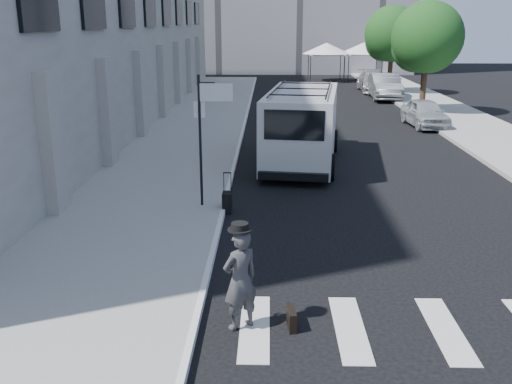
{
  "coord_description": "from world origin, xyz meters",
  "views": [
    {
      "loc": [
        -0.78,
        -11.56,
        4.97
      ],
      "look_at": [
        -1.07,
        0.62,
        1.3
      ],
      "focal_mm": 40.0,
      "sensor_mm": 36.0,
      "label": 1
    }
  ],
  "objects_px": {
    "briefcase": "(292,319)",
    "cargo_van": "(302,126)",
    "businessman": "(240,280)",
    "parked_car_b": "(385,86)",
    "parked_car_a": "(425,113)",
    "parked_car_c": "(374,81)",
    "suitcase": "(227,202)"
  },
  "relations": [
    {
      "from": "briefcase",
      "to": "cargo_van",
      "type": "xyz_separation_m",
      "value": [
        0.79,
        11.79,
        1.17
      ]
    },
    {
      "from": "businessman",
      "to": "parked_car_b",
      "type": "xyz_separation_m",
      "value": [
        8.04,
        29.5,
        -0.05
      ]
    },
    {
      "from": "parked_car_a",
      "to": "parked_car_c",
      "type": "distance_m",
      "value": 14.3
    },
    {
      "from": "businessman",
      "to": "parked_car_c",
      "type": "distance_m",
      "value": 34.51
    },
    {
      "from": "businessman",
      "to": "cargo_van",
      "type": "relative_size",
      "value": 0.24
    },
    {
      "from": "suitcase",
      "to": "briefcase",
      "type": "bearing_deg",
      "value": -75.08
    },
    {
      "from": "briefcase",
      "to": "parked_car_c",
      "type": "relative_size",
      "value": 0.09
    },
    {
      "from": "briefcase",
      "to": "parked_car_a",
      "type": "height_order",
      "value": "parked_car_a"
    },
    {
      "from": "briefcase",
      "to": "cargo_van",
      "type": "bearing_deg",
      "value": 80.32
    },
    {
      "from": "cargo_van",
      "to": "suitcase",
      "type": "bearing_deg",
      "value": -104.25
    },
    {
      "from": "businessman",
      "to": "parked_car_c",
      "type": "bearing_deg",
      "value": -138.57
    },
    {
      "from": "businessman",
      "to": "briefcase",
      "type": "relative_size",
      "value": 3.98
    },
    {
      "from": "suitcase",
      "to": "parked_car_c",
      "type": "xyz_separation_m",
      "value": [
        8.7,
        27.56,
        0.45
      ]
    },
    {
      "from": "businessman",
      "to": "parked_car_c",
      "type": "relative_size",
      "value": 0.34
    },
    {
      "from": "parked_car_b",
      "to": "briefcase",
      "type": "bearing_deg",
      "value": -101.28
    },
    {
      "from": "briefcase",
      "to": "parked_car_c",
      "type": "distance_m",
      "value": 34.33
    },
    {
      "from": "businessman",
      "to": "parked_car_a",
      "type": "height_order",
      "value": "businessman"
    },
    {
      "from": "briefcase",
      "to": "suitcase",
      "type": "bearing_deg",
      "value": 98.35
    },
    {
      "from": "suitcase",
      "to": "cargo_van",
      "type": "xyz_separation_m",
      "value": [
        2.31,
        5.79,
        1.05
      ]
    },
    {
      "from": "suitcase",
      "to": "cargo_van",
      "type": "distance_m",
      "value": 6.32
    },
    {
      "from": "suitcase",
      "to": "parked_car_a",
      "type": "height_order",
      "value": "parked_car_a"
    },
    {
      "from": "briefcase",
      "to": "parked_car_c",
      "type": "xyz_separation_m",
      "value": [
        7.18,
        33.56,
        0.57
      ]
    },
    {
      "from": "suitcase",
      "to": "parked_car_a",
      "type": "distance_m",
      "value": 15.86
    },
    {
      "from": "cargo_van",
      "to": "parked_car_c",
      "type": "height_order",
      "value": "cargo_van"
    },
    {
      "from": "suitcase",
      "to": "parked_car_b",
      "type": "relative_size",
      "value": 0.22
    },
    {
      "from": "briefcase",
      "to": "suitcase",
      "type": "height_order",
      "value": "suitcase"
    },
    {
      "from": "parked_car_b",
      "to": "parked_car_c",
      "type": "relative_size",
      "value": 0.99
    },
    {
      "from": "parked_car_a",
      "to": "parked_car_b",
      "type": "xyz_separation_m",
      "value": [
        0.0,
        10.24,
        0.16
      ]
    },
    {
      "from": "parked_car_a",
      "to": "parked_car_c",
      "type": "xyz_separation_m",
      "value": [
        0.0,
        14.3,
        0.07
      ]
    },
    {
      "from": "parked_car_b",
      "to": "businessman",
      "type": "bearing_deg",
      "value": -102.84
    },
    {
      "from": "businessman",
      "to": "briefcase",
      "type": "xyz_separation_m",
      "value": [
        0.86,
        0.0,
        -0.71
      ]
    },
    {
      "from": "briefcase",
      "to": "parked_car_b",
      "type": "xyz_separation_m",
      "value": [
        7.18,
        29.5,
        0.66
      ]
    }
  ]
}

